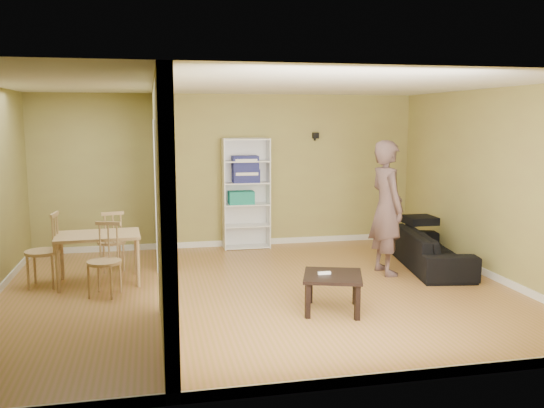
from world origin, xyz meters
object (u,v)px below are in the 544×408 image
at_px(bookshelf, 246,193).
at_px(chair_left, 42,250).
at_px(sofa, 432,244).
at_px(coffee_table, 333,280).
at_px(dining_table, 98,240).
at_px(chair_near, 104,260).
at_px(person, 387,196).
at_px(chair_far, 112,240).

height_order(bookshelf, chair_left, bookshelf).
bearing_deg(sofa, coffee_table, 136.67).
distance_m(coffee_table, dining_table, 3.22).
bearing_deg(coffee_table, bookshelf, 96.91).
distance_m(sofa, chair_near, 4.64).
distance_m(person, dining_table, 4.00).
relative_size(coffee_table, chair_left, 0.66).
bearing_deg(chair_left, person, 91.31).
height_order(person, chair_near, person).
distance_m(bookshelf, dining_table, 2.91).
relative_size(sofa, dining_table, 1.77).
height_order(chair_left, chair_near, chair_left).
bearing_deg(chair_far, dining_table, 65.40).
relative_size(bookshelf, chair_left, 1.90).
height_order(dining_table, chair_far, chair_far).
bearing_deg(coffee_table, person, 48.81).
xyz_separation_m(person, dining_table, (-3.95, 0.31, -0.51)).
height_order(sofa, person, person).
distance_m(sofa, dining_table, 4.74).
xyz_separation_m(chair_left, chair_near, (0.82, -0.59, -0.03)).
bearing_deg(chair_near, sofa, 24.41).
distance_m(sofa, coffee_table, 2.55).
xyz_separation_m(bookshelf, coffee_table, (0.42, -3.50, -0.57)).
height_order(person, chair_far, person).
bearing_deg(person, chair_far, 70.77).
xyz_separation_m(sofa, person, (-0.78, -0.12, 0.75)).
xyz_separation_m(person, chair_near, (-3.84, -0.28, -0.65)).
distance_m(chair_near, chair_far, 1.26).
distance_m(coffee_table, chair_left, 3.83).
bearing_deg(bookshelf, person, -51.19).
relative_size(bookshelf, dining_table, 1.73).
bearing_deg(coffee_table, dining_table, 147.38).
relative_size(chair_near, chair_far, 1.03).
xyz_separation_m(chair_left, chair_far, (0.83, 0.67, -0.05)).
height_order(bookshelf, chair_far, bookshelf).
distance_m(bookshelf, chair_far, 2.47).
xyz_separation_m(bookshelf, dining_table, (-2.28, -1.77, -0.34)).
bearing_deg(person, sofa, -85.87).
bearing_deg(person, coffee_table, 133.94).
relative_size(dining_table, chair_near, 1.18).
height_order(bookshelf, dining_table, bookshelf).
relative_size(sofa, chair_far, 2.15).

